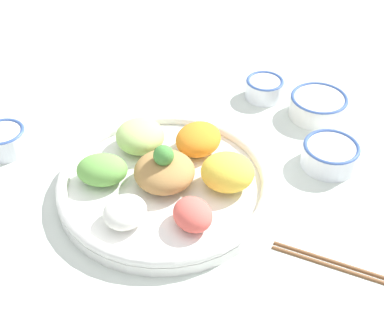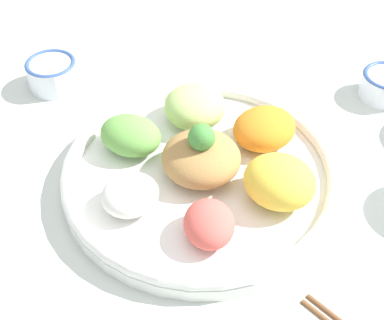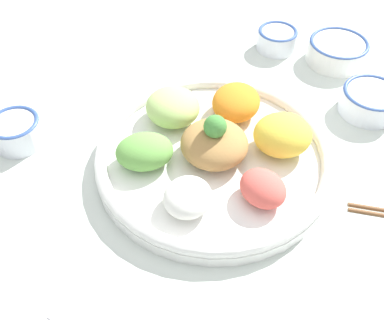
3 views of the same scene
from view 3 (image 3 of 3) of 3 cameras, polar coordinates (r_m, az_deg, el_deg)
The scene contains 7 objects.
ground_plane at distance 0.69m, azimuth 2.13°, elevation -3.40°, with size 2.40×2.40×0.00m, color silver.
salad_platter at distance 0.71m, azimuth 2.85°, elevation 1.26°, with size 0.37×0.37×0.10m.
sauce_bowl_red at distance 0.98m, azimuth 10.74°, elevation 14.93°, with size 0.08×0.08×0.04m.
rice_bowl_blue at distance 0.86m, azimuth 21.71°, elevation 7.09°, with size 0.10×0.10×0.05m.
sauce_bowl_dark at distance 0.97m, azimuth 17.97°, elevation 13.09°, with size 0.12×0.12×0.05m.
rice_bowl_plain at distance 0.79m, azimuth -21.40°, elevation 3.51°, with size 0.08×0.08×0.05m.
serving_spoon_main at distance 0.61m, azimuth -17.10°, elevation -18.28°, with size 0.07×0.12×0.01m.
Camera 3 is at (0.31, -0.31, 0.54)m, focal length 42.00 mm.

